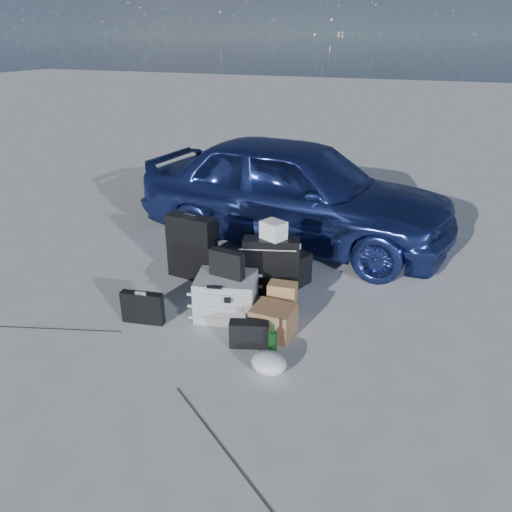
% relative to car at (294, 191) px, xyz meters
% --- Properties ---
extents(ground, '(60.00, 60.00, 0.00)m').
position_rel_car_xyz_m(ground, '(-0.10, -2.54, -0.69)').
color(ground, '#B7B6B2').
rests_on(ground, ground).
extents(car, '(4.19, 1.99, 1.38)m').
position_rel_car_xyz_m(car, '(0.00, 0.00, 0.00)').
color(car, '#2C3E8E').
rests_on(car, ground).
extents(pelican_case, '(0.67, 0.60, 0.41)m').
position_rel_car_xyz_m(pelican_case, '(0.02, -2.10, -0.48)').
color(pelican_case, '#929496').
rests_on(pelican_case, ground).
extents(laptop_bag, '(0.36, 0.13, 0.26)m').
position_rel_car_xyz_m(laptop_bag, '(0.02, -2.09, -0.15)').
color(laptop_bag, black).
rests_on(laptop_bag, pelican_case).
extents(briefcase, '(0.42, 0.16, 0.32)m').
position_rel_car_xyz_m(briefcase, '(-0.66, -2.54, -0.53)').
color(briefcase, black).
rests_on(briefcase, ground).
extents(suitcase_left, '(0.58, 0.26, 0.73)m').
position_rel_car_xyz_m(suitcase_left, '(-0.70, -1.48, -0.33)').
color(suitcase_left, black).
rests_on(suitcase_left, ground).
extents(suitcase_right, '(0.60, 0.37, 0.68)m').
position_rel_car_xyz_m(suitcase_right, '(0.30, -1.64, -0.35)').
color(suitcase_right, black).
rests_on(suitcase_right, ground).
extents(white_carton, '(0.28, 0.26, 0.18)m').
position_rel_car_xyz_m(white_carton, '(0.32, -1.62, 0.08)').
color(white_carton, silver).
rests_on(white_carton, suitcase_right).
extents(duffel_bag, '(0.76, 0.52, 0.35)m').
position_rel_car_xyz_m(duffel_bag, '(0.21, -1.13, -0.52)').
color(duffel_bag, black).
rests_on(duffel_bag, ground).
extents(flat_box_white, '(0.43, 0.35, 0.07)m').
position_rel_car_xyz_m(flat_box_white, '(0.22, -1.14, -0.31)').
color(flat_box_white, silver).
rests_on(flat_box_white, duffel_bag).
extents(flat_box_black, '(0.35, 0.28, 0.07)m').
position_rel_car_xyz_m(flat_box_black, '(0.22, -1.13, -0.24)').
color(flat_box_black, black).
rests_on(flat_box_black, flat_box_white).
extents(kraft_bag, '(0.28, 0.19, 0.36)m').
position_rel_car_xyz_m(kraft_bag, '(0.53, -1.92, -0.51)').
color(kraft_bag, '#9F6F45').
rests_on(kraft_bag, ground).
extents(cardboard_box, '(0.38, 0.33, 0.28)m').
position_rel_car_xyz_m(cardboard_box, '(0.56, -2.25, -0.55)').
color(cardboard_box, brown).
rests_on(cardboard_box, ground).
extents(plastic_bag, '(0.38, 0.35, 0.17)m').
position_rel_car_xyz_m(plastic_bag, '(0.73, -2.80, -0.61)').
color(plastic_bag, '#B8B9BF').
rests_on(plastic_bag, ground).
extents(messenger_bag, '(0.37, 0.23, 0.24)m').
position_rel_car_xyz_m(messenger_bag, '(0.43, -2.52, -0.57)').
color(messenger_bag, black).
rests_on(messenger_bag, ground).
extents(green_bottle, '(0.08, 0.08, 0.31)m').
position_rel_car_xyz_m(green_bottle, '(0.67, -2.56, -0.54)').
color(green_bottle, black).
rests_on(green_bottle, ground).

